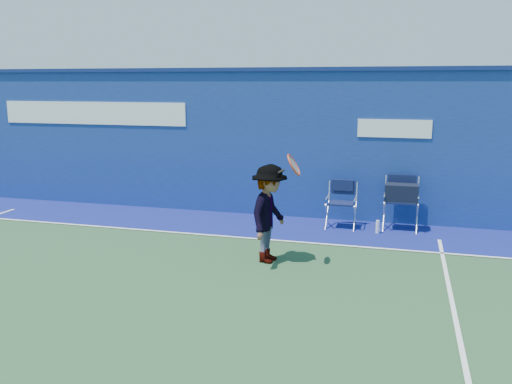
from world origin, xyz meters
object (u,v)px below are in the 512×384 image
(directors_chair_left, at_px, (341,212))
(water_bottle, at_px, (378,227))
(directors_chair_right, at_px, (401,208))
(tennis_player, at_px, (269,213))

(directors_chair_left, relative_size, water_bottle, 3.60)
(directors_chair_right, bearing_deg, tennis_player, -128.41)
(tennis_player, bearing_deg, directors_chair_left, 69.77)
(directors_chair_left, relative_size, tennis_player, 0.52)
(water_bottle, relative_size, tennis_player, 0.14)
(directors_chair_right, distance_m, water_bottle, 0.64)
(tennis_player, bearing_deg, directors_chair_right, 51.59)
(water_bottle, bearing_deg, tennis_player, -127.02)
(water_bottle, height_order, tennis_player, tennis_player)
(directors_chair_left, height_order, directors_chair_right, directors_chair_right)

